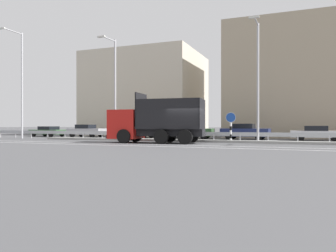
% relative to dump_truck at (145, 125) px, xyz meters
% --- Properties ---
extents(ground_plane, '(320.00, 320.00, 0.00)m').
position_rel_dump_truck_xyz_m(ground_plane, '(3.35, -0.09, -1.31)').
color(ground_plane, '#4C4C4F').
extents(lane_strip_0, '(53.37, 0.16, 0.01)m').
position_rel_dump_truck_xyz_m(lane_strip_0, '(0.91, -1.72, -1.31)').
color(lane_strip_0, silver).
rests_on(lane_strip_0, ground_plane).
extents(lane_strip_1, '(53.37, 0.16, 0.01)m').
position_rel_dump_truck_xyz_m(lane_strip_1, '(0.91, -3.53, -1.31)').
color(lane_strip_1, silver).
rests_on(lane_strip_1, ground_plane).
extents(median_island, '(29.35, 1.10, 0.18)m').
position_rel_dump_truck_xyz_m(median_island, '(3.35, 2.75, -1.22)').
color(median_island, gray).
rests_on(median_island, ground_plane).
extents(median_guardrail, '(53.37, 0.09, 0.78)m').
position_rel_dump_truck_xyz_m(median_guardrail, '(3.35, 3.59, -0.74)').
color(median_guardrail, '#9EA0A5').
rests_on(median_guardrail, ground_plane).
extents(dump_truck, '(7.34, 3.15, 3.75)m').
position_rel_dump_truck_xyz_m(dump_truck, '(0.00, 0.00, 0.00)').
color(dump_truck, red).
rests_on(dump_truck, ground_plane).
extents(median_road_sign, '(0.78, 0.16, 2.32)m').
position_rel_dump_truck_xyz_m(median_road_sign, '(5.94, 2.75, -0.08)').
color(median_road_sign, white).
rests_on(median_road_sign, ground_plane).
extents(street_lamp_0, '(0.70, 2.64, 10.60)m').
position_rel_dump_truck_xyz_m(street_lamp_0, '(-14.99, 2.60, 4.53)').
color(street_lamp_0, '#ADADB2').
rests_on(street_lamp_0, ground_plane).
extents(street_lamp_1, '(0.71, 2.25, 8.91)m').
position_rel_dump_truck_xyz_m(street_lamp_1, '(-4.32, 2.68, 3.62)').
color(street_lamp_1, '#ADADB2').
rests_on(street_lamp_1, ground_plane).
extents(street_lamp_2, '(0.70, 2.41, 8.97)m').
position_rel_dump_truck_xyz_m(street_lamp_2, '(7.96, 2.63, 3.68)').
color(street_lamp_2, '#ADADB2').
rests_on(street_lamp_2, ground_plane).
extents(parked_car_0, '(4.40, 2.14, 1.19)m').
position_rel_dump_truck_xyz_m(parked_car_0, '(-16.00, 7.61, -0.68)').
color(parked_car_0, '#335B33').
rests_on(parked_car_0, ground_plane).
extents(parked_car_1, '(4.14, 1.87, 1.40)m').
position_rel_dump_truck_xyz_m(parked_car_1, '(-10.92, 7.88, -0.60)').
color(parked_car_1, '#A3A3A8').
rests_on(parked_car_1, ground_plane).
extents(parked_car_2, '(4.24, 2.07, 1.54)m').
position_rel_dump_truck_xyz_m(parked_car_2, '(-4.95, 8.27, -0.54)').
color(parked_car_2, '#B27A14').
rests_on(parked_car_2, ground_plane).
extents(parked_car_3, '(4.11, 2.27, 1.59)m').
position_rel_dump_truck_xyz_m(parked_car_3, '(1.23, 8.08, -0.53)').
color(parked_car_3, '#335B33').
rests_on(parked_car_3, ground_plane).
extents(parked_car_4, '(4.43, 2.13, 1.46)m').
position_rel_dump_truck_xyz_m(parked_car_4, '(6.25, 8.21, -0.57)').
color(parked_car_4, navy).
rests_on(parked_car_4, ground_plane).
extents(parked_car_5, '(4.30, 1.95, 1.28)m').
position_rel_dump_truck_xyz_m(parked_car_5, '(12.28, 8.01, -0.65)').
color(parked_car_5, silver).
rests_on(parked_car_5, ground_plane).
extents(background_building_0, '(14.18, 11.69, 10.75)m').
position_rel_dump_truck_xyz_m(background_building_0, '(-8.24, 17.80, 4.06)').
color(background_building_0, beige).
rests_on(background_building_0, ground_plane).
extents(background_building_1, '(22.59, 10.62, 12.40)m').
position_rel_dump_truck_xyz_m(background_building_1, '(14.60, 16.80, 4.88)').
color(background_building_1, tan).
rests_on(background_building_1, ground_plane).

